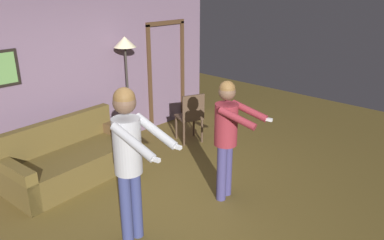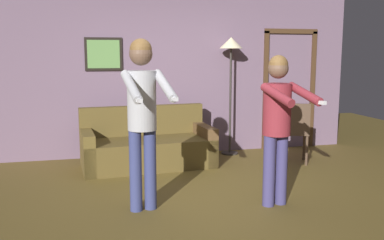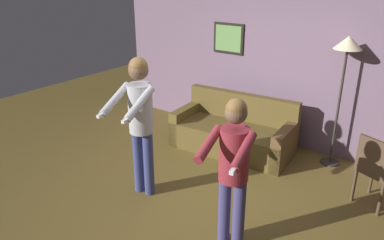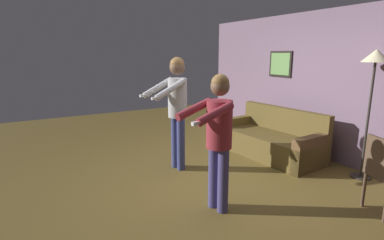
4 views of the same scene
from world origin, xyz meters
name	(u,v)px [view 2 (image 2 of 4)]	position (x,y,z in m)	size (l,w,h in m)	color
ground_plane	(202,197)	(0.00, 0.00, 0.00)	(12.00, 12.00, 0.00)	brown
back_wall_assembly	(167,76)	(0.02, 2.30, 1.30)	(6.40, 0.10, 2.60)	slate
couch	(147,148)	(-0.42, 1.56, 0.28)	(1.96, 0.99, 0.87)	brown
torchiere_lamp	(231,54)	(1.02, 2.02, 1.65)	(0.38, 0.38, 1.92)	#332D28
person_standing_left	(142,107)	(-0.71, -0.26, 1.11)	(0.51, 0.74, 1.81)	navy
person_standing_right	(278,117)	(0.72, -0.45, 0.99)	(0.51, 0.67, 1.64)	#413C71
dining_chair_distant	(295,129)	(1.76, 1.18, 0.53)	(0.55, 0.55, 0.93)	#4C3828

